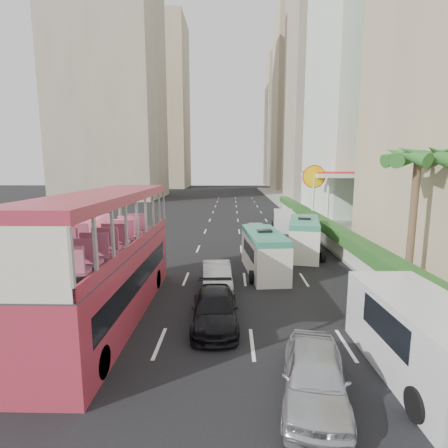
{
  "coord_description": "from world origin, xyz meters",
  "views": [
    {
      "loc": [
        -1.12,
        -13.17,
        6.04
      ],
      "look_at": [
        -1.5,
        4.0,
        3.2
      ],
      "focal_mm": 28.0,
      "sensor_mm": 36.0,
      "label": 1
    }
  ],
  "objects_px": {
    "minibus_near": "(264,253)",
    "panel_van_near": "(423,339)",
    "double_decker_bus": "(107,257)",
    "shell_station": "(339,199)",
    "car_black": "(215,324)",
    "palm_tree": "(413,221)",
    "minibus_far": "(304,237)",
    "panel_van_far": "(283,221)",
    "car_silver_lane_b": "(314,400)",
    "car_silver_lane_a": "(217,289)",
    "van_asset": "(257,238)"
  },
  "relations": [
    {
      "from": "car_silver_lane_a",
      "to": "minibus_far",
      "type": "height_order",
      "value": "minibus_far"
    },
    {
      "from": "double_decker_bus",
      "to": "minibus_near",
      "type": "xyz_separation_m",
      "value": [
        6.73,
        6.17,
        -1.34
      ]
    },
    {
      "from": "minibus_far",
      "to": "panel_van_far",
      "type": "height_order",
      "value": "minibus_far"
    },
    {
      "from": "panel_van_near",
      "to": "shell_station",
      "type": "distance_m",
      "value": 27.36
    },
    {
      "from": "minibus_near",
      "to": "panel_van_near",
      "type": "distance_m",
      "value": 10.55
    },
    {
      "from": "car_silver_lane_b",
      "to": "shell_station",
      "type": "distance_m",
      "value": 29.41
    },
    {
      "from": "car_black",
      "to": "palm_tree",
      "type": "xyz_separation_m",
      "value": [
        9.55,
        4.47,
        3.38
      ]
    },
    {
      "from": "panel_van_near",
      "to": "double_decker_bus",
      "type": "bearing_deg",
      "value": 158.32
    },
    {
      "from": "double_decker_bus",
      "to": "minibus_near",
      "type": "distance_m",
      "value": 9.23
    },
    {
      "from": "van_asset",
      "to": "panel_van_far",
      "type": "bearing_deg",
      "value": 47.9
    },
    {
      "from": "double_decker_bus",
      "to": "panel_van_far",
      "type": "relative_size",
      "value": 2.46
    },
    {
      "from": "double_decker_bus",
      "to": "panel_van_near",
      "type": "distance_m",
      "value": 11.11
    },
    {
      "from": "car_silver_lane_a",
      "to": "palm_tree",
      "type": "relative_size",
      "value": 0.61
    },
    {
      "from": "double_decker_bus",
      "to": "car_black",
      "type": "xyz_separation_m",
      "value": [
        4.25,
        -0.47,
        -2.53
      ]
    },
    {
      "from": "minibus_near",
      "to": "car_black",
      "type": "bearing_deg",
      "value": -116.88
    },
    {
      "from": "van_asset",
      "to": "panel_van_far",
      "type": "relative_size",
      "value": 0.99
    },
    {
      "from": "car_silver_lane_b",
      "to": "palm_tree",
      "type": "xyz_separation_m",
      "value": [
        6.76,
        8.88,
        3.38
      ]
    },
    {
      "from": "panel_van_near",
      "to": "palm_tree",
      "type": "bearing_deg",
      "value": 64.16
    },
    {
      "from": "van_asset",
      "to": "panel_van_near",
      "type": "relative_size",
      "value": 0.77
    },
    {
      "from": "car_silver_lane_b",
      "to": "palm_tree",
      "type": "height_order",
      "value": "palm_tree"
    },
    {
      "from": "van_asset",
      "to": "panel_van_near",
      "type": "xyz_separation_m",
      "value": [
        3.27,
        -19.92,
        1.14
      ]
    },
    {
      "from": "double_decker_bus",
      "to": "shell_station",
      "type": "relative_size",
      "value": 1.38
    },
    {
      "from": "car_silver_lane_a",
      "to": "panel_van_near",
      "type": "relative_size",
      "value": 0.69
    },
    {
      "from": "car_silver_lane_a",
      "to": "van_asset",
      "type": "height_order",
      "value": "car_silver_lane_a"
    },
    {
      "from": "van_asset",
      "to": "panel_van_near",
      "type": "bearing_deg",
      "value": -87.91
    },
    {
      "from": "car_black",
      "to": "shell_station",
      "type": "relative_size",
      "value": 0.53
    },
    {
      "from": "car_black",
      "to": "minibus_far",
      "type": "height_order",
      "value": "minibus_far"
    },
    {
      "from": "panel_van_far",
      "to": "shell_station",
      "type": "xyz_separation_m",
      "value": [
        6.13,
        2.83,
        1.86
      ]
    },
    {
      "from": "minibus_far",
      "to": "panel_van_near",
      "type": "xyz_separation_m",
      "value": [
        0.53,
        -14.11,
        -0.1
      ]
    },
    {
      "from": "shell_station",
      "to": "double_decker_bus",
      "type": "bearing_deg",
      "value": -124.82
    },
    {
      "from": "minibus_far",
      "to": "double_decker_bus",
      "type": "bearing_deg",
      "value": -122.07
    },
    {
      "from": "car_silver_lane_a",
      "to": "car_black",
      "type": "distance_m",
      "value": 3.94
    },
    {
      "from": "double_decker_bus",
      "to": "car_silver_lane_b",
      "type": "xyz_separation_m",
      "value": [
        7.04,
        -4.88,
        -2.53
      ]
    },
    {
      "from": "car_silver_lane_a",
      "to": "shell_station",
      "type": "height_order",
      "value": "shell_station"
    },
    {
      "from": "double_decker_bus",
      "to": "minibus_near",
      "type": "height_order",
      "value": "double_decker_bus"
    },
    {
      "from": "car_silver_lane_a",
      "to": "minibus_far",
      "type": "xyz_separation_m",
      "value": [
        5.69,
        6.92,
        1.24
      ]
    },
    {
      "from": "car_silver_lane_b",
      "to": "double_decker_bus",
      "type": "bearing_deg",
      "value": 155.65
    },
    {
      "from": "double_decker_bus",
      "to": "car_black",
      "type": "relative_size",
      "value": 2.57
    },
    {
      "from": "palm_tree",
      "to": "van_asset",
      "type": "bearing_deg",
      "value": 118.81
    },
    {
      "from": "car_silver_lane_b",
      "to": "panel_van_near",
      "type": "distance_m",
      "value": 3.7
    },
    {
      "from": "car_silver_lane_b",
      "to": "palm_tree",
      "type": "relative_size",
      "value": 0.64
    },
    {
      "from": "palm_tree",
      "to": "shell_station",
      "type": "height_order",
      "value": "palm_tree"
    },
    {
      "from": "minibus_far",
      "to": "car_black",
      "type": "bearing_deg",
      "value": -105.88
    },
    {
      "from": "minibus_far",
      "to": "shell_station",
      "type": "height_order",
      "value": "shell_station"
    },
    {
      "from": "panel_van_near",
      "to": "minibus_far",
      "type": "bearing_deg",
      "value": 90.25
    },
    {
      "from": "van_asset",
      "to": "panel_van_far",
      "type": "height_order",
      "value": "panel_van_far"
    },
    {
      "from": "minibus_near",
      "to": "van_asset",
      "type": "bearing_deg",
      "value": 81.58
    },
    {
      "from": "minibus_far",
      "to": "car_silver_lane_b",
      "type": "bearing_deg",
      "value": -89.0
    },
    {
      "from": "car_silver_lane_b",
      "to": "van_asset",
      "type": "relative_size",
      "value": 0.92
    },
    {
      "from": "panel_van_near",
      "to": "palm_tree",
      "type": "relative_size",
      "value": 0.89
    }
  ]
}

